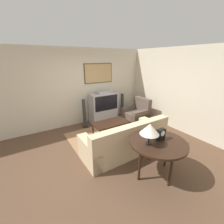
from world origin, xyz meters
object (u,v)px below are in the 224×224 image
(tv, at_px, (104,108))
(mantel_clock, at_px, (161,134))
(couch, at_px, (126,141))
(console_table, at_px, (158,144))
(speaker_tower_left, at_px, (84,114))
(armchair, at_px, (137,114))
(coffee_table, at_px, (111,123))
(speaker_tower_right, at_px, (122,107))
(table_lamp, at_px, (150,129))

(tv, distance_m, mantel_clock, 3.07)
(couch, height_order, console_table, couch)
(console_table, height_order, speaker_tower_left, speaker_tower_left)
(armchair, relative_size, speaker_tower_left, 0.89)
(coffee_table, height_order, speaker_tower_right, speaker_tower_right)
(couch, bearing_deg, table_lamp, 77.77)
(mantel_clock, relative_size, speaker_tower_right, 0.22)
(console_table, distance_m, speaker_tower_left, 3.02)
(couch, height_order, armchair, armchair)
(tv, height_order, couch, tv)
(table_lamp, bearing_deg, console_table, -8.62)
(table_lamp, distance_m, speaker_tower_right, 3.37)
(coffee_table, distance_m, console_table, 2.04)
(speaker_tower_left, bearing_deg, console_table, -83.11)
(console_table, relative_size, table_lamp, 2.69)
(armchair, relative_size, console_table, 0.81)
(speaker_tower_right, bearing_deg, tv, 174.59)
(tv, bearing_deg, table_lamp, -102.76)
(coffee_table, bearing_deg, armchair, 15.50)
(couch, bearing_deg, mantel_clock, 97.22)
(speaker_tower_right, bearing_deg, console_table, -112.97)
(table_lamp, xyz_separation_m, speaker_tower_left, (-0.13, 2.95, -0.62))
(coffee_table, relative_size, speaker_tower_left, 1.10)
(speaker_tower_left, bearing_deg, couch, -80.85)
(couch, distance_m, speaker_tower_left, 2.03)
(couch, xyz_separation_m, armchair, (1.58, 1.40, -0.02))
(couch, relative_size, speaker_tower_right, 2.19)
(tv, bearing_deg, speaker_tower_right, -5.41)
(tv, height_order, speaker_tower_left, tv)
(console_table, distance_m, table_lamp, 0.45)
(armchair, bearing_deg, speaker_tower_right, -156.77)
(tv, bearing_deg, console_table, -98.40)
(couch, bearing_deg, console_table, 91.50)
(speaker_tower_left, bearing_deg, speaker_tower_right, 0.00)
(armchair, xyz_separation_m, console_table, (-1.54, -2.40, 0.43))
(couch, height_order, coffee_table, couch)
(table_lamp, relative_size, speaker_tower_left, 0.41)
(armchair, relative_size, table_lamp, 2.18)
(tv, bearing_deg, couch, -103.37)
(coffee_table, bearing_deg, speaker_tower_right, 40.94)
(coffee_table, distance_m, speaker_tower_left, 1.10)
(couch, height_order, table_lamp, table_lamp)
(mantel_clock, bearing_deg, tv, 83.28)
(console_table, height_order, table_lamp, table_lamp)
(mantel_clock, bearing_deg, armchair, 58.55)
(armchair, height_order, speaker_tower_left, speaker_tower_left)
(coffee_table, bearing_deg, tv, 73.43)
(coffee_table, relative_size, speaker_tower_right, 1.10)
(couch, distance_m, speaker_tower_right, 2.39)
(speaker_tower_left, bearing_deg, tv, 5.41)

